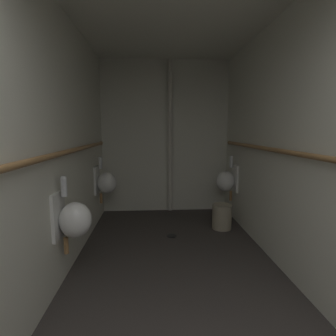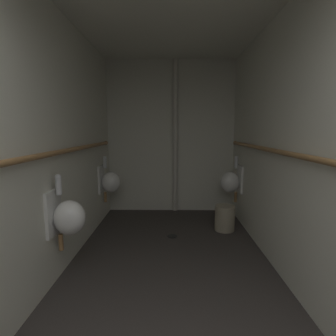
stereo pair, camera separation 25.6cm
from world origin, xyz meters
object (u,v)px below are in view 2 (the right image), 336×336
object	(u,v)px
urinal_right_mid	(231,181)
floor_drain	(172,236)
standpipe_back_wall	(175,138)
urinal_left_far	(110,181)
urinal_left_mid	(67,217)
waste_bin	(225,218)

from	to	relation	value
urinal_right_mid	floor_drain	world-z (taller)	urinal_right_mid
standpipe_back_wall	floor_drain	size ratio (longest dim) A/B	19.01
urinal_left_far	urinal_left_mid	bearing A→B (deg)	-90.00
waste_bin	standpipe_back_wall	bearing A→B (deg)	129.18
floor_drain	waste_bin	distance (m)	0.84
urinal_right_mid	floor_drain	xyz separation A→B (m)	(-0.96, -0.66, -0.66)
urinal_left_mid	standpipe_back_wall	xyz separation A→B (m)	(1.07, 2.26, 0.69)
urinal_left_far	waste_bin	xyz separation A→B (m)	(1.80, -0.38, -0.48)
urinal_left_far	floor_drain	bearing A→B (deg)	-31.62
waste_bin	urinal_left_mid	bearing A→B (deg)	-142.93
urinal_left_far	waste_bin	distance (m)	1.90
urinal_right_mid	waste_bin	bearing A→B (deg)	-113.22
urinal_left_far	urinal_right_mid	size ratio (longest dim) A/B	1.00
urinal_right_mid	urinal_left_far	bearing A→B (deg)	-179.07
urinal_left_mid	floor_drain	bearing A→B (deg)	47.58
urinal_left_far	standpipe_back_wall	bearing A→B (deg)	25.90
standpipe_back_wall	floor_drain	distance (m)	1.77
urinal_left_mid	waste_bin	xyz separation A→B (m)	(1.80, 1.36, -0.48)
urinal_left_mid	urinal_left_far	distance (m)	1.74
floor_drain	standpipe_back_wall	bearing A→B (deg)	87.43
standpipe_back_wall	waste_bin	distance (m)	1.65
urinal_left_mid	standpipe_back_wall	bearing A→B (deg)	64.68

